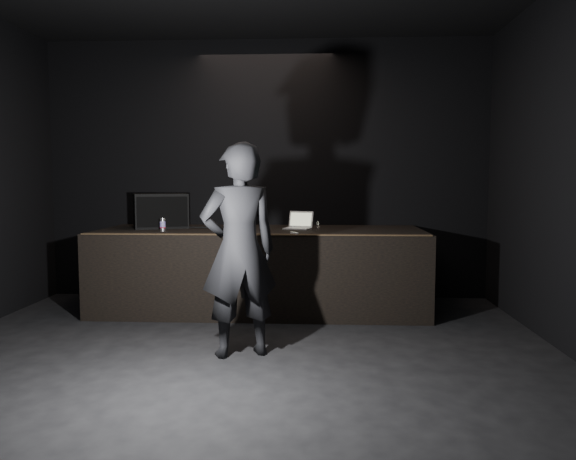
# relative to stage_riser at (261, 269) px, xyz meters

# --- Properties ---
(ground) EXTENTS (7.00, 7.00, 0.00)m
(ground) POSITION_rel_stage_riser_xyz_m (0.00, -2.73, -0.50)
(ground) COLOR black
(ground) RESTS_ON ground
(room_walls) EXTENTS (6.10, 7.10, 3.52)m
(room_walls) POSITION_rel_stage_riser_xyz_m (0.00, -2.73, 1.52)
(room_walls) COLOR black
(room_walls) RESTS_ON ground
(stage_riser) EXTENTS (4.00, 1.50, 1.00)m
(stage_riser) POSITION_rel_stage_riser_xyz_m (0.00, 0.00, 0.00)
(stage_riser) COLOR black
(stage_riser) RESTS_ON ground
(riser_lip) EXTENTS (3.92, 0.10, 0.01)m
(riser_lip) POSITION_rel_stage_riser_xyz_m (0.00, -0.71, 0.51)
(riser_lip) COLOR brown
(riser_lip) RESTS_ON stage_riser
(stage_monitor) EXTENTS (0.78, 0.68, 0.44)m
(stage_monitor) POSITION_rel_stage_riser_xyz_m (-1.30, 0.15, 0.72)
(stage_monitor) COLOR black
(stage_monitor) RESTS_ON stage_riser
(cable) EXTENTS (0.96, 0.06, 0.02)m
(cable) POSITION_rel_stage_riser_xyz_m (-1.03, 0.15, 0.51)
(cable) COLOR black
(cable) RESTS_ON stage_riser
(laptop) EXTENTS (0.39, 0.36, 0.22)m
(laptop) POSITION_rel_stage_riser_xyz_m (0.47, 0.12, 0.56)
(laptop) COLOR white
(laptop) RESTS_ON stage_riser
(beer_can) EXTENTS (0.07, 0.07, 0.16)m
(beer_can) POSITION_rel_stage_riser_xyz_m (-1.14, -0.33, 0.58)
(beer_can) COLOR silver
(beer_can) RESTS_ON stage_riser
(plastic_cup) EXTENTS (0.09, 0.09, 0.11)m
(plastic_cup) POSITION_rel_stage_riser_xyz_m (0.68, -0.15, 0.56)
(plastic_cup) COLOR white
(plastic_cup) RESTS_ON stage_riser
(wii_remote) EXTENTS (0.10, 0.14, 0.03)m
(wii_remote) POSITION_rel_stage_riser_xyz_m (0.44, -0.65, 0.51)
(wii_remote) COLOR white
(wii_remote) RESTS_ON stage_riser
(person) EXTENTS (0.83, 0.70, 1.94)m
(person) POSITION_rel_stage_riser_xyz_m (-0.01, -1.89, 0.47)
(person) COLOR black
(person) RESTS_ON ground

